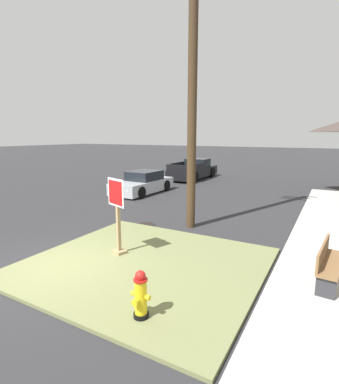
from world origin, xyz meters
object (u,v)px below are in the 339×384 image
at_px(manhole_cover, 146,225).
at_px(pickup_truck_black, 194,171).
at_px(utility_pole, 193,61).
at_px(street_bench, 328,261).
at_px(parked_sedan_silver, 143,183).
at_px(fire_hydrant, 141,296).
at_px(stop_sign, 118,217).

xyz_separation_m(manhole_cover, pickup_truck_black, (-3.46, 11.76, 0.61)).
bearing_deg(manhole_cover, utility_pole, 21.61).
xyz_separation_m(pickup_truck_black, street_bench, (9.45, -13.60, -0.03)).
bearing_deg(pickup_truck_black, parked_sedan_silver, -91.68).
height_order(fire_hydrant, street_bench, same).
bearing_deg(parked_sedan_silver, fire_hydrant, -55.85).
xyz_separation_m(street_bench, utility_pole, (-4.45, 2.45, 5.07)).
bearing_deg(parked_sedan_silver, pickup_truck_black, 88.32).
bearing_deg(stop_sign, fire_hydrant, -43.73).
xyz_separation_m(fire_hydrant, stop_sign, (-2.21, 2.11, 0.60)).
height_order(parked_sedan_silver, pickup_truck_black, pickup_truck_black).
bearing_deg(fire_hydrant, manhole_cover, 122.99).
relative_size(stop_sign, pickup_truck_black, 0.39).
height_order(stop_sign, pickup_truck_black, stop_sign).
distance_m(manhole_cover, street_bench, 6.29).
xyz_separation_m(stop_sign, manhole_cover, (-0.94, 2.73, -1.09)).
distance_m(fire_hydrant, manhole_cover, 5.80).
relative_size(pickup_truck_black, utility_pole, 0.49).
distance_m(fire_hydrant, utility_pole, 7.68).
bearing_deg(stop_sign, manhole_cover, 108.93).
bearing_deg(street_bench, utility_pole, 151.16).
distance_m(manhole_cover, utility_pole, 5.89).
xyz_separation_m(pickup_truck_black, utility_pole, (5.01, -11.15, 5.04)).
height_order(parked_sedan_silver, street_bench, parked_sedan_silver).
relative_size(stop_sign, manhole_cover, 2.97).
bearing_deg(utility_pole, stop_sign, -100.26).
height_order(manhole_cover, street_bench, street_bench).
relative_size(stop_sign, street_bench, 1.24).
distance_m(pickup_truck_black, utility_pole, 13.22).
height_order(pickup_truck_black, street_bench, pickup_truck_black).
relative_size(street_bench, utility_pole, 0.15).
xyz_separation_m(fire_hydrant, utility_pole, (-1.60, 5.46, 5.16)).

